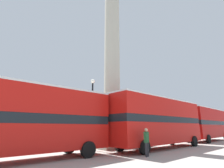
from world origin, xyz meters
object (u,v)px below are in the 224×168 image
Objects in this scene: equestrian_statue at (137,128)px; bus_c at (19,118)px; bus_b at (160,121)px; pedestrian_near_lamp at (147,140)px; bus_a at (206,123)px; monument_column at (112,77)px; street_lamp at (92,111)px.

bus_c is at bearing -136.25° from equestrian_statue.
pedestrian_near_lamp is at bearing -158.26° from bus_b.
bus_a is at bearing -37.00° from equestrian_statue.
bus_b is at bearing -67.33° from monument_column.
bus_a is 12.33m from bus_b.
bus_b is at bearing -28.32° from street_lamp.
equestrian_statue reaches higher than bus_c.
bus_a is at bearing 2.15° from bus_b.
bus_a is 1.71× the size of equestrian_statue.
equestrian_statue is at bearing 118.42° from bus_a.
bus_c is (-23.85, -0.35, -0.06)m from bus_a.
equestrian_statue reaches higher than bus_a.
monument_column reaches higher than pedestrian_near_lamp.
monument_column is 2.11× the size of bus_c.
street_lamp is (-3.58, -1.68, -4.13)m from monument_column.
bus_c is at bearing 175.16° from bus_a.
street_lamp is at bearing -95.77° from pedestrian_near_lamp.
equestrian_statue is (6.75, 9.43, -0.67)m from bus_b.
street_lamp is (6.06, 2.04, 0.86)m from bus_c.
street_lamp is (-17.79, 1.69, 0.80)m from bus_a.
bus_a is 17.89m from street_lamp.
bus_c is (-11.59, 0.94, -0.08)m from bus_b.
bus_a is at bearing -13.36° from monument_column.
equestrian_statue is 13.94m from street_lamp.
street_lamp is (-5.52, 2.98, 0.78)m from bus_b.
street_lamp reaches higher than bus_a.
bus_c is 20.22m from equestrian_statue.
bus_a reaches higher than bus_c.
monument_column is 11.48m from bus_c.
monument_column is at bearing 108.84° from bus_b.
bus_b is 11.62m from bus_c.
bus_b is 5.10m from pedestrian_near_lamp.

